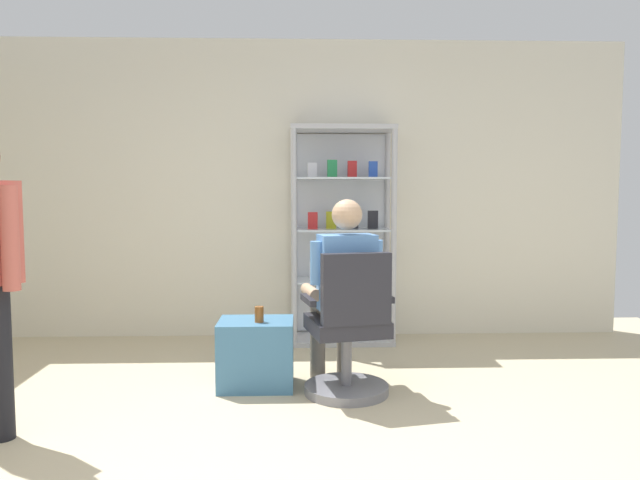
{
  "coord_description": "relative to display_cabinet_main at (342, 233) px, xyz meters",
  "views": [
    {
      "loc": [
        0.02,
        -2.65,
        1.35
      ],
      "look_at": [
        0.17,
        1.6,
        1.0
      ],
      "focal_mm": 34.27,
      "sensor_mm": 36.0,
      "label": 1
    }
  ],
  "objects": [
    {
      "name": "back_wall",
      "position": [
        -0.4,
        0.24,
        0.38
      ],
      "size": [
        6.0,
        0.1,
        2.7
      ],
      "primitive_type": "cube",
      "color": "silver",
      "rests_on": "ground"
    },
    {
      "name": "display_cabinet_main",
      "position": [
        0.0,
        0.0,
        0.0
      ],
      "size": [
        0.9,
        0.45,
        1.9
      ],
      "color": "#B7B7BC",
      "rests_on": "ground"
    },
    {
      "name": "office_chair",
      "position": [
        -0.06,
        -1.52,
        -0.57
      ],
      "size": [
        0.61,
        0.57,
        0.96
      ],
      "color": "slate",
      "rests_on": "ground"
    },
    {
      "name": "seated_shopkeeper",
      "position": [
        -0.09,
        -1.36,
        -0.25
      ],
      "size": [
        0.54,
        0.61,
        1.29
      ],
      "color": "slate",
      "rests_on": "ground"
    },
    {
      "name": "storage_crate",
      "position": [
        -0.68,
        -1.3,
        -0.73
      ],
      "size": [
        0.51,
        0.39,
        0.46
      ],
      "primitive_type": "cube",
      "color": "teal",
      "rests_on": "ground"
    },
    {
      "name": "tea_glass",
      "position": [
        -0.65,
        -1.36,
        -0.45
      ],
      "size": [
        0.06,
        0.06,
        0.11
      ],
      "primitive_type": "cylinder",
      "color": "brown",
      "rests_on": "storage_crate"
    }
  ]
}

